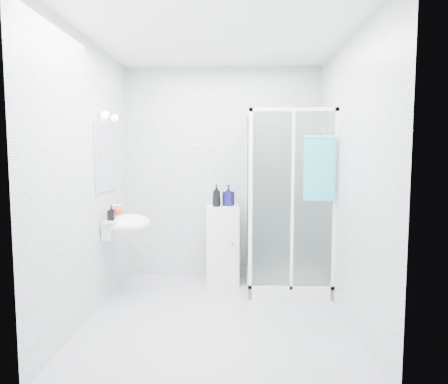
{
  "coord_description": "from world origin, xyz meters",
  "views": [
    {
      "loc": [
        0.18,
        -3.67,
        1.53
      ],
      "look_at": [
        0.05,
        0.35,
        1.15
      ],
      "focal_mm": 32.0,
      "sensor_mm": 36.0,
      "label": 1
    }
  ],
  "objects_px": {
    "storage_cabinet": "(223,244)",
    "shampoo_bottle_a": "(216,196)",
    "hand_towel": "(319,167)",
    "soap_dispenser_orange": "(117,209)",
    "wall_basin": "(126,224)",
    "soap_dispenser_black": "(111,213)",
    "shampoo_bottle_b": "(228,195)",
    "shower_enclosure": "(280,251)"
  },
  "relations": [
    {
      "from": "storage_cabinet",
      "to": "shampoo_bottle_a",
      "type": "height_order",
      "value": "shampoo_bottle_a"
    },
    {
      "from": "hand_towel",
      "to": "soap_dispenser_orange",
      "type": "bearing_deg",
      "value": 174.73
    },
    {
      "from": "storage_cabinet",
      "to": "wall_basin",
      "type": "bearing_deg",
      "value": -153.98
    },
    {
      "from": "soap_dispenser_black",
      "to": "storage_cabinet",
      "type": "bearing_deg",
      "value": 32.57
    },
    {
      "from": "hand_towel",
      "to": "soap_dispenser_orange",
      "type": "relative_size",
      "value": 4.4
    },
    {
      "from": "storage_cabinet",
      "to": "shampoo_bottle_b",
      "type": "relative_size",
      "value": 3.68
    },
    {
      "from": "storage_cabinet",
      "to": "soap_dispenser_black",
      "type": "relative_size",
      "value": 6.12
    },
    {
      "from": "shampoo_bottle_a",
      "to": "shampoo_bottle_b",
      "type": "bearing_deg",
      "value": 30.12
    },
    {
      "from": "hand_towel",
      "to": "soap_dispenser_black",
      "type": "height_order",
      "value": "hand_towel"
    },
    {
      "from": "storage_cabinet",
      "to": "shampoo_bottle_b",
      "type": "distance_m",
      "value": 0.59
    },
    {
      "from": "soap_dispenser_orange",
      "to": "shower_enclosure",
      "type": "bearing_deg",
      "value": 6.6
    },
    {
      "from": "shampoo_bottle_b",
      "to": "hand_towel",
      "type": "bearing_deg",
      "value": -36.98
    },
    {
      "from": "hand_towel",
      "to": "shampoo_bottle_b",
      "type": "xyz_separation_m",
      "value": [
        -0.93,
        0.7,
        -0.36
      ]
    },
    {
      "from": "hand_towel",
      "to": "shampoo_bottle_a",
      "type": "relative_size",
      "value": 2.52
    },
    {
      "from": "hand_towel",
      "to": "shampoo_bottle_b",
      "type": "distance_m",
      "value": 1.22
    },
    {
      "from": "shower_enclosure",
      "to": "wall_basin",
      "type": "distance_m",
      "value": 1.72
    },
    {
      "from": "wall_basin",
      "to": "soap_dispenser_black",
      "type": "height_order",
      "value": "soap_dispenser_black"
    },
    {
      "from": "storage_cabinet",
      "to": "shampoo_bottle_a",
      "type": "xyz_separation_m",
      "value": [
        -0.07,
        -0.03,
        0.59
      ]
    },
    {
      "from": "shampoo_bottle_a",
      "to": "soap_dispenser_black",
      "type": "height_order",
      "value": "shampoo_bottle_a"
    },
    {
      "from": "shower_enclosure",
      "to": "shampoo_bottle_b",
      "type": "distance_m",
      "value": 0.89
    },
    {
      "from": "wall_basin",
      "to": "hand_towel",
      "type": "bearing_deg",
      "value": -2.44
    },
    {
      "from": "shower_enclosure",
      "to": "soap_dispenser_black",
      "type": "xyz_separation_m",
      "value": [
        -1.76,
        -0.46,
        0.49
      ]
    },
    {
      "from": "shampoo_bottle_b",
      "to": "wall_basin",
      "type": "bearing_deg",
      "value": -150.12
    },
    {
      "from": "wall_basin",
      "to": "soap_dispenser_black",
      "type": "relative_size",
      "value": 3.73
    },
    {
      "from": "soap_dispenser_black",
      "to": "shampoo_bottle_a",
      "type": "bearing_deg",
      "value": 33.27
    },
    {
      "from": "wall_basin",
      "to": "shampoo_bottle_a",
      "type": "bearing_deg",
      "value": 29.85
    },
    {
      "from": "shampoo_bottle_a",
      "to": "shampoo_bottle_b",
      "type": "distance_m",
      "value": 0.16
    },
    {
      "from": "shampoo_bottle_b",
      "to": "soap_dispenser_orange",
      "type": "relative_size",
      "value": 1.68
    },
    {
      "from": "shower_enclosure",
      "to": "wall_basin",
      "type": "xyz_separation_m",
      "value": [
        -1.66,
        -0.32,
        0.35
      ]
    },
    {
      "from": "shower_enclosure",
      "to": "soap_dispenser_orange",
      "type": "relative_size",
      "value": 13.42
    },
    {
      "from": "shampoo_bottle_a",
      "to": "shampoo_bottle_b",
      "type": "relative_size",
      "value": 1.04
    },
    {
      "from": "shampoo_bottle_b",
      "to": "shampoo_bottle_a",
      "type": "bearing_deg",
      "value": -149.88
    },
    {
      "from": "shampoo_bottle_b",
      "to": "soap_dispenser_orange",
      "type": "height_order",
      "value": "shampoo_bottle_b"
    },
    {
      "from": "hand_towel",
      "to": "shampoo_bottle_a",
      "type": "height_order",
      "value": "hand_towel"
    },
    {
      "from": "shower_enclosure",
      "to": "hand_towel",
      "type": "height_order",
      "value": "shower_enclosure"
    },
    {
      "from": "shampoo_bottle_a",
      "to": "shampoo_bottle_b",
      "type": "height_order",
      "value": "shampoo_bottle_a"
    },
    {
      "from": "shampoo_bottle_a",
      "to": "soap_dispenser_black",
      "type": "distance_m",
      "value": 1.24
    },
    {
      "from": "storage_cabinet",
      "to": "shampoo_bottle_b",
      "type": "height_order",
      "value": "shampoo_bottle_b"
    },
    {
      "from": "shampoo_bottle_a",
      "to": "hand_towel",
      "type": "bearing_deg",
      "value": -30.04
    },
    {
      "from": "shower_enclosure",
      "to": "hand_towel",
      "type": "xyz_separation_m",
      "value": [
        0.34,
        -0.4,
        0.96
      ]
    },
    {
      "from": "wall_basin",
      "to": "soap_dispenser_orange",
      "type": "xyz_separation_m",
      "value": [
        -0.12,
        0.11,
        0.14
      ]
    },
    {
      "from": "hand_towel",
      "to": "soap_dispenser_black",
      "type": "xyz_separation_m",
      "value": [
        -2.1,
        -0.06,
        -0.47
      ]
    }
  ]
}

